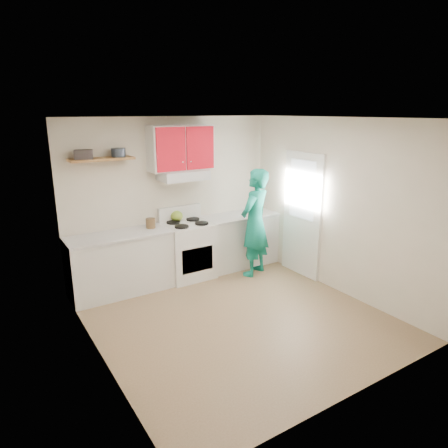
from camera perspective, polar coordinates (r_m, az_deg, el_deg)
floor at (r=5.61m, az=1.77°, el=-12.93°), size 3.80×3.80×0.00m
ceiling at (r=4.92m, az=2.03°, el=14.69°), size 3.60×3.80×0.04m
back_wall at (r=6.72m, az=-7.29°, el=3.68°), size 3.60×0.04×2.60m
front_wall at (r=3.79m, az=18.41°, el=-6.63°), size 3.60×0.04×2.60m
left_wall at (r=4.40m, az=-17.90°, el=-3.45°), size 0.04×3.80×2.60m
right_wall at (r=6.28m, az=15.61°, el=2.36°), size 0.04×3.80×2.60m
door at (r=6.80m, az=10.95°, el=1.26°), size 0.05×0.85×2.05m
door_glass at (r=6.69m, az=10.97°, el=4.76°), size 0.01×0.55×0.95m
counter_left at (r=6.33m, az=-14.40°, el=-5.50°), size 1.52×0.60×0.90m
counter_right at (r=7.24m, az=2.16°, el=-2.30°), size 1.32×0.60×0.90m
stove at (r=6.71m, az=-5.07°, el=-3.74°), size 0.76×0.65×0.92m
range_hood at (r=6.50m, az=-5.77°, el=6.85°), size 0.76×0.44×0.15m
upper_cabinets at (r=6.50m, az=-6.09°, el=10.62°), size 1.02×0.33×0.70m
shelf at (r=6.07m, az=-16.86°, el=8.74°), size 0.90×0.30×0.04m
books at (r=5.98m, az=-19.17°, el=9.23°), size 0.29×0.24×0.13m
tin at (r=6.13m, az=-14.64°, el=9.72°), size 0.27×0.27×0.12m
kettle at (r=6.71m, az=-6.70°, el=1.12°), size 0.27×0.27×0.18m
crock at (r=6.38m, az=-10.30°, el=0.01°), size 0.15×0.15×0.18m
cutting_board at (r=6.95m, az=1.76°, el=0.87°), size 0.35×0.30×0.02m
silicone_mat at (r=7.39m, az=4.92°, el=1.68°), size 0.28×0.24×0.01m
person at (r=6.70m, az=4.37°, el=0.17°), size 0.77×0.66×1.79m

